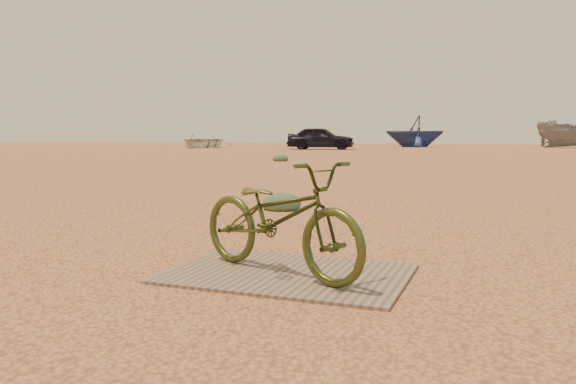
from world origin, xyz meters
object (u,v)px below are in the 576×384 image
(boat_near_left, at_px, (201,141))
(car, at_px, (321,138))
(boat_far_left, at_px, (415,131))
(plywood_board, at_px, (288,274))
(bicycle, at_px, (279,217))

(boat_near_left, bearing_deg, car, -15.12)
(boat_far_left, bearing_deg, plywood_board, -22.78)
(car, distance_m, boat_near_left, 10.24)
(car, relative_size, boat_near_left, 0.86)
(boat_near_left, bearing_deg, bicycle, -65.96)
(bicycle, xyz_separation_m, boat_near_left, (-20.32, 34.36, 0.12))
(boat_near_left, distance_m, boat_far_left, 17.25)
(bicycle, bearing_deg, boat_far_left, 30.50)
(plywood_board, xyz_separation_m, car, (-10.24, 32.78, 0.76))
(bicycle, relative_size, boat_near_left, 0.29)
(bicycle, relative_size, boat_far_left, 0.31)
(plywood_board, distance_m, bicycle, 0.42)
(plywood_board, bearing_deg, bicycle, -129.39)
(plywood_board, distance_m, boat_near_left, 39.90)
(plywood_board, relative_size, boat_far_left, 0.34)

